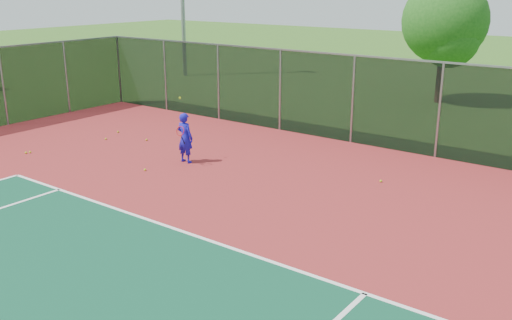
{
  "coord_description": "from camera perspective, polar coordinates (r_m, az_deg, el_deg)",
  "views": [
    {
      "loc": [
        5.8,
        -5.36,
        5.29
      ],
      "look_at": [
        -1.91,
        5.0,
        1.3
      ],
      "focal_mm": 40.0,
      "sensor_mm": 36.0,
      "label": 1
    }
  ],
  "objects": [
    {
      "name": "court_apron",
      "position": [
        10.75,
        -1.41,
        -12.24
      ],
      "size": [
        30.0,
        20.0,
        0.02
      ],
      "primitive_type": "cube",
      "color": "maroon",
      "rests_on": "ground"
    },
    {
      "name": "fence_back",
      "position": [
        18.68,
        17.87,
        4.83
      ],
      "size": [
        30.0,
        0.06,
        3.03
      ],
      "color": "black",
      "rests_on": "court_apron"
    },
    {
      "name": "tennis_player",
      "position": [
        17.56,
        -7.11,
        2.23
      ],
      "size": [
        0.59,
        0.6,
        2.01
      ],
      "color": "#1713B7",
      "rests_on": "court_apron"
    },
    {
      "name": "practice_ball_2",
      "position": [
        20.41,
        -10.89,
        2.0
      ],
      "size": [
        0.07,
        0.07,
        0.07
      ],
      "primitive_type": "sphere",
      "color": "#B1CC17",
      "rests_on": "court_apron"
    },
    {
      "name": "practice_ball_3",
      "position": [
        17.12,
        -11.04,
        -0.96
      ],
      "size": [
        0.07,
        0.07,
        0.07
      ],
      "primitive_type": "sphere",
      "color": "#B1CC17",
      "rests_on": "court_apron"
    },
    {
      "name": "practice_ball_4",
      "position": [
        21.74,
        -13.64,
        2.75
      ],
      "size": [
        0.07,
        0.07,
        0.07
      ],
      "primitive_type": "sphere",
      "color": "#B1CC17",
      "rests_on": "court_apron"
    },
    {
      "name": "practice_ball_5",
      "position": [
        19.98,
        -21.66,
        0.75
      ],
      "size": [
        0.07,
        0.07,
        0.07
      ],
      "primitive_type": "sphere",
      "color": "#B1CC17",
      "rests_on": "court_apron"
    },
    {
      "name": "practice_ball_6",
      "position": [
        20.86,
        -14.79,
        2.06
      ],
      "size": [
        0.07,
        0.07,
        0.07
      ],
      "primitive_type": "sphere",
      "color": "#B1CC17",
      "rests_on": "court_apron"
    },
    {
      "name": "practice_ball_7",
      "position": [
        16.23,
        12.37,
        -2.06
      ],
      "size": [
        0.07,
        0.07,
        0.07
      ],
      "primitive_type": "sphere",
      "color": "#B1CC17",
      "rests_on": "court_apron"
    },
    {
      "name": "practice_ball_8",
      "position": [
        19.96,
        -22.01,
        0.69
      ],
      "size": [
        0.07,
        0.07,
        0.07
      ],
      "primitive_type": "sphere",
      "color": "#B1CC17",
      "rests_on": "court_apron"
    },
    {
      "name": "tree_back_left",
      "position": [
        27.59,
        18.48,
        12.66
      ],
      "size": [
        3.83,
        3.83,
        5.62
      ],
      "color": "#3A2115",
      "rests_on": "ground"
    }
  ]
}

